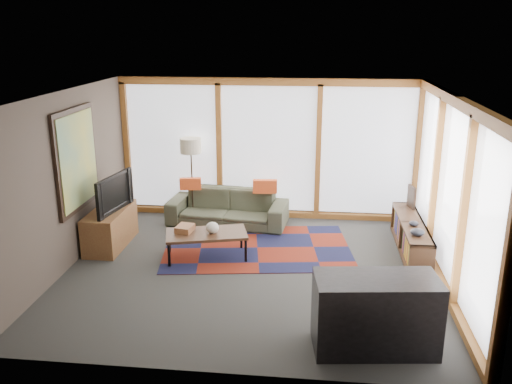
# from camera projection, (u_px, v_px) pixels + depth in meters

# --- Properties ---
(ground) EXTENTS (5.50, 5.50, 0.00)m
(ground) POSITION_uv_depth(u_px,v_px,m) (253.00, 271.00, 8.03)
(ground) COLOR #292927
(ground) RESTS_ON ground
(room_envelope) EXTENTS (5.52, 5.02, 2.62)m
(room_envelope) POSITION_uv_depth(u_px,v_px,m) (290.00, 162.00, 8.06)
(room_envelope) COLOR #463A32
(room_envelope) RESTS_ON ground
(rug) EXTENTS (3.23, 2.32, 0.01)m
(rug) POSITION_uv_depth(u_px,v_px,m) (257.00, 248.00, 8.84)
(rug) COLOR maroon
(rug) RESTS_ON ground
(sofa) EXTENTS (2.21, 1.04, 0.63)m
(sofa) POSITION_uv_depth(u_px,v_px,m) (228.00, 208.00, 9.84)
(sofa) COLOR #363929
(sofa) RESTS_ON ground
(pillow_left) EXTENTS (0.40, 0.18, 0.21)m
(pillow_left) POSITION_uv_depth(u_px,v_px,m) (190.00, 184.00, 9.83)
(pillow_left) COLOR #D24C1F
(pillow_left) RESTS_ON sofa
(pillow_right) EXTENTS (0.44, 0.17, 0.24)m
(pillow_right) POSITION_uv_depth(u_px,v_px,m) (265.00, 186.00, 9.63)
(pillow_right) COLOR #D24C1F
(pillow_right) RESTS_ON sofa
(floor_lamp) EXTENTS (0.39, 0.39, 1.55)m
(floor_lamp) POSITION_uv_depth(u_px,v_px,m) (192.00, 180.00, 9.93)
(floor_lamp) COLOR black
(floor_lamp) RESTS_ON ground
(coffee_table) EXTENTS (1.36, 0.92, 0.41)m
(coffee_table) POSITION_uv_depth(u_px,v_px,m) (207.00, 245.00, 8.44)
(coffee_table) COLOR #381D14
(coffee_table) RESTS_ON ground
(book_stack) EXTENTS (0.28, 0.33, 0.10)m
(book_stack) POSITION_uv_depth(u_px,v_px,m) (185.00, 229.00, 8.41)
(book_stack) COLOR brown
(book_stack) RESTS_ON coffee_table
(vase) EXTENTS (0.24, 0.24, 0.18)m
(vase) POSITION_uv_depth(u_px,v_px,m) (212.00, 228.00, 8.34)
(vase) COLOR beige
(vase) RESTS_ON coffee_table
(bookshelf) EXTENTS (0.37, 2.01, 0.50)m
(bookshelf) POSITION_uv_depth(u_px,v_px,m) (411.00, 236.00, 8.67)
(bookshelf) COLOR #381D14
(bookshelf) RESTS_ON ground
(bowl_a) EXTENTS (0.25, 0.25, 0.10)m
(bowl_a) POSITION_uv_depth(u_px,v_px,m) (417.00, 232.00, 8.01)
(bowl_a) COLOR black
(bowl_a) RESTS_ON bookshelf
(bowl_b) EXTENTS (0.16, 0.16, 0.08)m
(bowl_b) POSITION_uv_depth(u_px,v_px,m) (414.00, 223.00, 8.40)
(bowl_b) COLOR black
(bowl_b) RESTS_ON bookshelf
(shelf_picture) EXTENTS (0.10, 0.29, 0.38)m
(shelf_picture) POSITION_uv_depth(u_px,v_px,m) (411.00, 197.00, 9.20)
(shelf_picture) COLOR black
(shelf_picture) RESTS_ON bookshelf
(tv_console) EXTENTS (0.51, 1.24, 0.62)m
(tv_console) POSITION_uv_depth(u_px,v_px,m) (110.00, 228.00, 8.88)
(tv_console) COLOR brown
(tv_console) RESTS_ON ground
(television) EXTENTS (0.32, 1.06, 0.60)m
(television) POSITION_uv_depth(u_px,v_px,m) (109.00, 193.00, 8.67)
(television) COLOR black
(television) RESTS_ON tv_console
(bar_counter) EXTENTS (1.42, 0.79, 0.86)m
(bar_counter) POSITION_uv_depth(u_px,v_px,m) (375.00, 314.00, 5.99)
(bar_counter) COLOR black
(bar_counter) RESTS_ON ground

